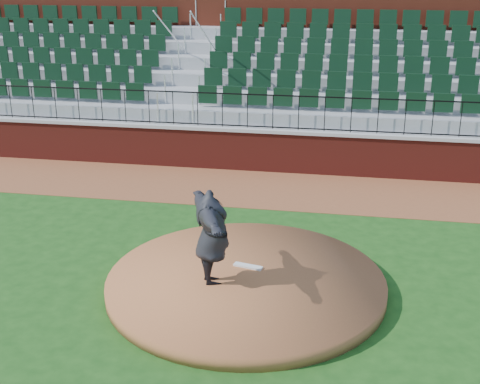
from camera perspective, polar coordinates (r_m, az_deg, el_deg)
name	(u,v)px	position (r m, az deg, el deg)	size (l,w,h in m)	color
ground	(227,278)	(12.88, -1.18, -7.72)	(90.00, 90.00, 0.00)	#184513
warning_track	(264,188)	(17.76, 2.20, 0.35)	(34.00, 3.20, 0.01)	brown
field_wall	(272,152)	(19.09, 2.89, 3.64)	(34.00, 0.35, 1.20)	maroon
wall_cap	(273,130)	(18.91, 2.93, 5.52)	(34.00, 0.45, 0.10)	#B7B7B7
wall_railing	(273,112)	(18.78, 2.96, 7.15)	(34.00, 0.05, 1.00)	black
seating_stands	(284,79)	(21.33, 3.93, 10.07)	(34.00, 5.10, 4.60)	gray
concourse_wall	(292,53)	(24.02, 4.71, 12.27)	(34.00, 0.50, 5.50)	maroon
pitchers_mound	(246,283)	(12.44, 0.52, -8.14)	(5.37, 5.37, 0.25)	brown
pitching_rubber	(248,266)	(12.75, 0.72, -6.66)	(0.58, 0.15, 0.04)	white
pitcher	(212,237)	(11.81, -2.52, -4.04)	(2.30, 0.63, 1.87)	black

